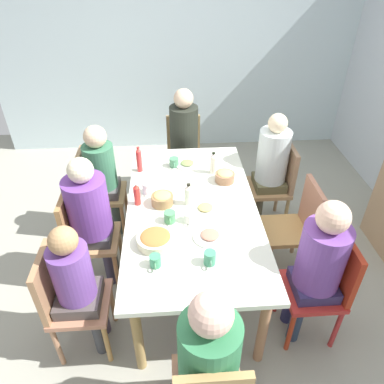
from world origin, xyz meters
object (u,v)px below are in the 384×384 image
object	(u,v)px
plate_1	(205,209)
cup_1	(190,217)
chair_3	(296,224)
cup_4	(155,261)
chair_7	(67,298)
person_0	(271,163)
bottle_3	(213,163)
chair_6	(324,284)
cup_3	(174,162)
cup_2	(170,217)
person_5	(90,212)
person_1	(209,356)
person_4	(102,171)
bottle_1	(189,195)
chair_0	(277,182)
bowl_0	(225,176)
bowl_1	(162,199)
plate_2	(188,164)
bottle_0	(137,195)
chair_5	(84,234)
chair_4	(96,189)
chair_2	(184,151)
person_6	(319,261)
plate_0	(210,236)
person_7	(77,282)
bottle_2	(139,160)
dining_table	(192,214)
person_2	(184,135)
cup_5	(147,188)
cup_0	(210,258)

from	to	relation	value
plate_1	cup_1	world-z (taller)	cup_1
chair_3	cup_4	size ratio (longest dim) A/B	8.00
chair_3	chair_7	bearing A→B (deg)	-70.08
person_0	bottle_3	bearing A→B (deg)	-75.80
chair_6	cup_3	size ratio (longest dim) A/B	7.24
cup_2	person_5	bearing A→B (deg)	-104.97
person_1	person_4	size ratio (longest dim) A/B	1.04
chair_3	bottle_1	size ratio (longest dim) A/B	4.64
chair_0	bowl_0	distance (m)	0.71
bowl_1	bottle_3	xyz separation A→B (m)	(-0.45, 0.47, 0.05)
plate_2	cup_4	distance (m)	1.30
chair_3	bottle_0	xyz separation A→B (m)	(-0.07, -1.34, 0.33)
chair_5	bottle_0	distance (m)	0.57
chair_4	person_4	xyz separation A→B (m)	(0.00, 0.09, 0.20)
chair_2	plate_1	world-z (taller)	chair_2
chair_0	cup_2	bearing A→B (deg)	-52.79
chair_2	person_6	world-z (taller)	person_6
cup_4	chair_2	bearing A→B (deg)	171.80
plate_0	person_1	bearing A→B (deg)	-6.70
chair_5	person_7	size ratio (longest dim) A/B	0.79
person_0	person_1	distance (m)	2.09
plate_0	person_7	bearing A→B (deg)	-72.53
person_1	person_5	bearing A→B (deg)	-147.37
cup_1	bottle_2	xyz separation A→B (m)	(-0.76, -0.42, 0.08)
plate_0	bottle_1	bearing A→B (deg)	-162.46
person_5	bottle_2	distance (m)	0.70
person_6	person_1	bearing A→B (deg)	-52.81
chair_5	plate_0	size ratio (longest dim) A/B	3.63
chair_5	person_5	distance (m)	0.25
cup_4	cup_2	bearing A→B (deg)	166.99
bottle_3	plate_1	bearing A→B (deg)	-12.73
chair_3	person_5	world-z (taller)	person_5
cup_4	bottle_1	world-z (taller)	bottle_1
chair_6	person_0	bearing A→B (deg)	-176.06
person_1	dining_table	bearing A→B (deg)	180.00
dining_table	cup_2	xyz separation A→B (m)	(0.17, -0.18, 0.12)
person_2	chair_3	size ratio (longest dim) A/B	1.41
plate_1	cup_5	world-z (taller)	cup_5
bowl_0	plate_2	bearing A→B (deg)	-132.91
bowl_1	cup_0	distance (m)	0.75
bottle_0	bottle_1	distance (m)	0.42
chair_4	person_6	distance (m)	2.17
person_7	cup_3	xyz separation A→B (m)	(-1.30, 0.68, 0.12)
cup_0	bottle_3	xyz separation A→B (m)	(-1.13, 0.15, 0.05)
person_0	cup_4	world-z (taller)	person_0
chair_2	plate_1	xyz separation A→B (m)	(1.41, 0.11, 0.25)
plate_1	cup_4	distance (m)	0.69
cup_5	chair_6	bearing A→B (deg)	55.25
person_1	cup_3	size ratio (longest dim) A/B	9.86
plate_2	cup_0	world-z (taller)	cup_0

